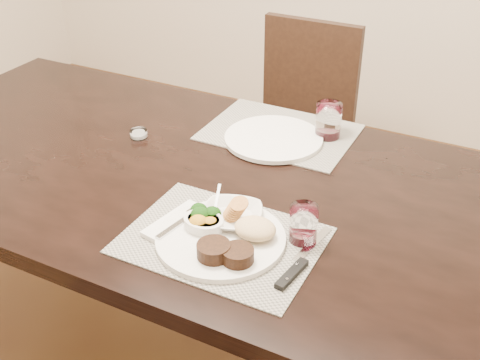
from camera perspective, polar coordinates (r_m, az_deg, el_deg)
The scene contains 14 objects.
ground_plane at distance 2.21m, azimuth -4.71°, elevation -15.89°, with size 4.50×4.50×0.00m, color #442516.
dining_table at distance 1.77m, azimuth -5.65°, elevation -1.20°, with size 2.00×1.00×0.75m.
chair_far at distance 2.58m, azimuth 5.60°, elevation 5.79°, with size 0.42×0.42×0.90m.
placemat_near at distance 1.44m, azimuth -1.73°, elevation -5.72°, with size 0.46×0.34×0.00m, color gray.
placemat_far at distance 1.92m, azimuth 3.77°, elevation 4.55°, with size 0.46×0.34×0.00m, color gray.
dinner_plate at distance 1.42m, azimuth -1.40°, elevation -5.45°, with size 0.31×0.31×0.06m.
napkin_fork at distance 1.49m, azimuth -5.66°, elevation -4.16°, with size 0.13×0.19×0.02m.
steak_knife at distance 1.36m, azimuth 5.44°, elevation -8.15°, with size 0.04×0.26×0.01m.
cracker_bowl at distance 1.48m, azimuth -0.78°, elevation -3.42°, with size 0.18×0.18×0.07m.
sauce_ramekin at distance 1.45m, azimuth -3.45°, elevation -4.22°, with size 0.10×0.15×0.08m.
wine_glass_near at distance 1.42m, azimuth 6.03°, elevation -4.29°, with size 0.07×0.07×0.09m.
far_plate at distance 1.86m, azimuth 3.20°, elevation 3.96°, with size 0.30×0.30×0.01m, color silver.
wine_glass_far at distance 1.89m, azimuth 8.37°, elevation 5.46°, with size 0.08×0.08×0.11m.
salt_cellar at distance 1.91m, azimuth -9.59°, elevation 4.31°, with size 0.05×0.05×0.02m.
Camera 1 is at (0.83, -1.24, 1.63)m, focal length 45.00 mm.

